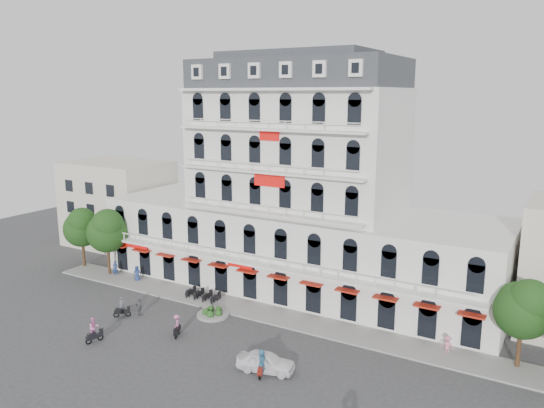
{
  "coord_description": "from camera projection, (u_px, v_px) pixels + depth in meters",
  "views": [
    {
      "loc": [
        26.61,
        -33.22,
        21.38
      ],
      "look_at": [
        1.41,
        10.0,
        11.0
      ],
      "focal_mm": 35.0,
      "sensor_mm": 36.0,
      "label": 1
    }
  ],
  "objects": [
    {
      "name": "pedestrian_right",
      "position": [
        447.0,
        345.0,
        44.22
      ],
      "size": [
        1.14,
        0.77,
        1.65
      ],
      "primitive_type": "imported",
      "rotation": [
        0.0,
        0.0,
        3.29
      ],
      "color": "pink",
      "rests_on": "ground"
    },
    {
      "name": "pedestrian_far",
      "position": [
        115.0,
        269.0,
        63.27
      ],
      "size": [
        0.82,
        0.72,
        1.9
      ],
      "primitive_type": "imported",
      "rotation": [
        0.0,
        0.0,
        0.48
      ],
      "color": "navy",
      "rests_on": "ground"
    },
    {
      "name": "pedestrian_left",
      "position": [
        137.0,
        274.0,
        61.54
      ],
      "size": [
        1.09,
        0.99,
        1.88
      ],
      "primitive_type": "imported",
      "rotation": [
        0.0,
        0.0,
        0.56
      ],
      "color": "navy",
      "rests_on": "ground"
    },
    {
      "name": "traffic_island",
      "position": [
        213.0,
        313.0,
        52.07
      ],
      "size": [
        3.2,
        3.2,
        1.6
      ],
      "color": "gray",
      "rests_on": "ground"
    },
    {
      "name": "rider_east",
      "position": [
        262.0,
        363.0,
        40.77
      ],
      "size": [
        0.78,
        1.66,
        2.22
      ],
      "rotation": [
        0.0,
        0.0,
        1.86
      ],
      "color": "maroon",
      "rests_on": "ground"
    },
    {
      "name": "rider_center",
      "position": [
        177.0,
        325.0,
        47.54
      ],
      "size": [
        0.99,
        1.57,
        2.06
      ],
      "rotation": [
        0.0,
        0.0,
        5.18
      ],
      "color": "black",
      "rests_on": "ground"
    },
    {
      "name": "main_building",
      "position": [
        297.0,
        199.0,
        58.76
      ],
      "size": [
        45.0,
        15.0,
        25.8
      ],
      "color": "silver",
      "rests_on": "ground"
    },
    {
      "name": "flank_building_west",
      "position": [
        118.0,
        203.0,
        76.06
      ],
      "size": [
        14.0,
        10.0,
        12.0
      ],
      "primitive_type": "cube",
      "color": "beige",
      "rests_on": "ground"
    },
    {
      "name": "tree_east_inner",
      "position": [
        524.0,
        307.0,
        41.09
      ],
      "size": [
        4.4,
        4.37,
        7.57
      ],
      "color": "#382314",
      "rests_on": "ground"
    },
    {
      "name": "rider_west",
      "position": [
        122.0,
        308.0,
        51.69
      ],
      "size": [
        1.36,
        1.25,
        2.06
      ],
      "rotation": [
        0.0,
        0.0,
        0.71
      ],
      "color": "black",
      "rests_on": "ground"
    },
    {
      "name": "rider_southwest",
      "position": [
        94.0,
        329.0,
        46.35
      ],
      "size": [
        0.92,
        1.67,
        2.33
      ],
      "rotation": [
        0.0,
        0.0,
        1.31
      ],
      "color": "black",
      "rests_on": "ground"
    },
    {
      "name": "sidewalk",
      "position": [
        255.0,
        311.0,
        53.16
      ],
      "size": [
        53.0,
        4.0,
        0.16
      ],
      "primitive_type": "cube",
      "color": "gray",
      "rests_on": "ground"
    },
    {
      "name": "parked_scooter_row",
      "position": [
        203.0,
        300.0,
        56.14
      ],
      "size": [
        4.4,
        1.8,
        1.1
      ],
      "primitive_type": null,
      "color": "black",
      "rests_on": "ground"
    },
    {
      "name": "pedestrian_mid",
      "position": [
        139.0,
        307.0,
        52.0
      ],
      "size": [
        1.03,
        0.48,
        1.72
      ],
      "primitive_type": "imported",
      "rotation": [
        0.0,
        0.0,
        3.08
      ],
      "color": "#53555B",
      "rests_on": "ground"
    },
    {
      "name": "ground",
      "position": [
        199.0,
        348.0,
        45.57
      ],
      "size": [
        120.0,
        120.0,
        0.0
      ],
      "primitive_type": "plane",
      "color": "#38383A",
      "rests_on": "ground"
    },
    {
      "name": "tree_west_inner",
      "position": [
        107.0,
        229.0,
        62.76
      ],
      "size": [
        4.76,
        4.76,
        8.25
      ],
      "color": "#382314",
      "rests_on": "ground"
    },
    {
      "name": "tree_west_outer",
      "position": [
        82.0,
        226.0,
        65.72
      ],
      "size": [
        4.5,
        4.48,
        7.76
      ],
      "color": "#382314",
      "rests_on": "ground"
    },
    {
      "name": "parked_car",
      "position": [
        266.0,
        362.0,
        41.6
      ],
      "size": [
        4.95,
        2.83,
        1.59
      ],
      "primitive_type": "imported",
      "rotation": [
        0.0,
        0.0,
        1.79
      ],
      "color": "white",
      "rests_on": "ground"
    }
  ]
}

